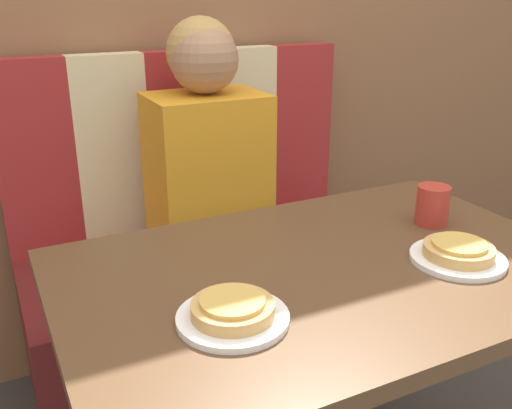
{
  "coord_description": "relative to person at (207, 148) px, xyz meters",
  "views": [
    {
      "loc": [
        -0.59,
        -0.87,
        1.27
      ],
      "look_at": [
        0.0,
        0.32,
        0.76
      ],
      "focal_mm": 40.0,
      "sensor_mm": 36.0,
      "label": 1
    }
  ],
  "objects": [
    {
      "name": "booth_seat",
      "position": [
        0.0,
        -0.0,
        -0.59
      ],
      "size": [
        1.14,
        0.55,
        0.48
      ],
      "color": "#5B1919",
      "rests_on": "ground_plane"
    },
    {
      "name": "booth_backrest",
      "position": [
        0.0,
        0.24,
        -0.04
      ],
      "size": [
        1.14,
        0.07,
        0.6
      ],
      "color": "maroon",
      "rests_on": "booth_seat"
    },
    {
      "name": "dining_table",
      "position": [
        0.0,
        -0.65,
        -0.19
      ],
      "size": [
        1.08,
        0.7,
        0.73
      ],
      "color": "brown",
      "rests_on": "ground_plane"
    },
    {
      "name": "person",
      "position": [
        0.0,
        0.0,
        0.0
      ],
      "size": [
        0.33,
        0.25,
        0.72
      ],
      "color": "orange",
      "rests_on": "booth_seat"
    },
    {
      "name": "plate_left",
      "position": [
        -0.26,
        -0.75,
        -0.09
      ],
      "size": [
        0.19,
        0.19,
        0.01
      ],
      "color": "white",
      "rests_on": "dining_table"
    },
    {
      "name": "plate_right",
      "position": [
        0.26,
        -0.75,
        -0.09
      ],
      "size": [
        0.19,
        0.19,
        0.01
      ],
      "color": "white",
      "rests_on": "dining_table"
    },
    {
      "name": "pizza_left",
      "position": [
        -0.26,
        -0.75,
        -0.06
      ],
      "size": [
        0.14,
        0.14,
        0.03
      ],
      "color": "tan",
      "rests_on": "plate_left"
    },
    {
      "name": "pizza_right",
      "position": [
        0.26,
        -0.75,
        -0.06
      ],
      "size": [
        0.14,
        0.14,
        0.03
      ],
      "color": "tan",
      "rests_on": "plate_right"
    },
    {
      "name": "drinking_cup",
      "position": [
        0.35,
        -0.57,
        -0.04
      ],
      "size": [
        0.08,
        0.08,
        0.09
      ],
      "color": "#B23328",
      "rests_on": "dining_table"
    }
  ]
}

